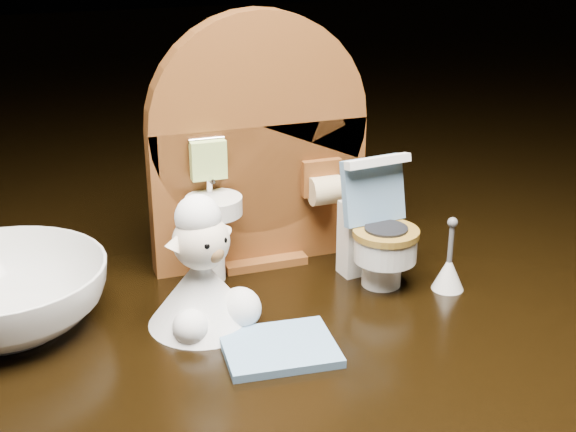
{
  "coord_description": "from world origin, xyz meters",
  "views": [
    {
      "loc": [
        -0.13,
        -0.36,
        0.21
      ],
      "look_at": [
        0.0,
        0.02,
        0.05
      ],
      "focal_mm": 50.0,
      "sensor_mm": 36.0,
      "label": 1
    }
  ],
  "objects": [
    {
      "name": "plush_lamb",
      "position": [
        -0.05,
        -0.0,
        0.03
      ],
      "size": [
        0.06,
        0.06,
        0.07
      ],
      "rotation": [
        0.0,
        0.0,
        0.4
      ],
      "color": "white",
      "rests_on": "ground"
    },
    {
      "name": "toy_toilet",
      "position": [
        0.05,
        0.02,
        0.03
      ],
      "size": [
        0.04,
        0.05,
        0.07
      ],
      "rotation": [
        0.0,
        0.0,
        0.11
      ],
      "color": "white",
      "rests_on": "ground"
    },
    {
      "name": "backdrop_panel",
      "position": [
        -0.0,
        0.06,
        0.07
      ],
      "size": [
        0.13,
        0.05,
        0.15
      ],
      "color": "brown",
      "rests_on": "ground"
    },
    {
      "name": "bath_mat",
      "position": [
        -0.02,
        -0.04,
        0.0
      ],
      "size": [
        0.06,
        0.05,
        0.0
      ],
      "primitive_type": "cube",
      "rotation": [
        0.0,
        0.0,
        -0.08
      ],
      "color": "#638CB3",
      "rests_on": "ground"
    },
    {
      "name": "toilet_brush",
      "position": [
        0.09,
        -0.01,
        0.01
      ],
      "size": [
        0.02,
        0.02,
        0.04
      ],
      "color": "white",
      "rests_on": "ground"
    },
    {
      "name": "ceramic_bowl",
      "position": [
        -0.15,
        0.03,
        0.02
      ],
      "size": [
        0.14,
        0.14,
        0.03
      ],
      "primitive_type": "imported",
      "rotation": [
        0.0,
        0.0,
        -0.43
      ],
      "color": "white",
      "rests_on": "ground"
    }
  ]
}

